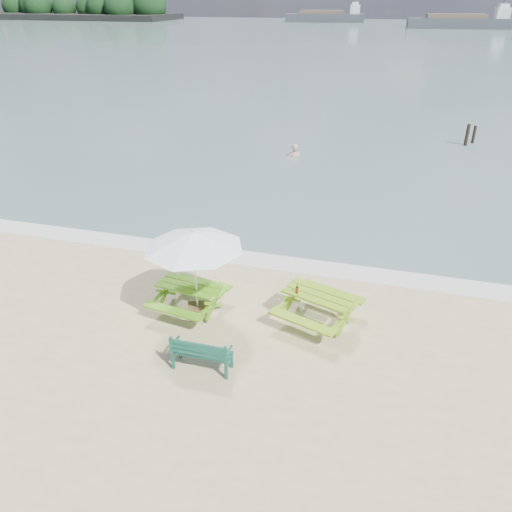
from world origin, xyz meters
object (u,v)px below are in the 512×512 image
(picnic_table_left, at_px, (189,298))
(beer_bottle, at_px, (297,290))
(side_table, at_px, (198,311))
(patio_umbrella, at_px, (193,239))
(swimmer, at_px, (294,163))
(park_bench, at_px, (202,359))
(picnic_table_right, at_px, (318,309))

(picnic_table_left, distance_m, beer_bottle, 2.64)
(side_table, height_order, patio_umbrella, patio_umbrella)
(side_table, distance_m, patio_umbrella, 1.90)
(picnic_table_left, relative_size, swimmer, 1.04)
(park_bench, distance_m, side_table, 1.89)
(picnic_table_left, xyz_separation_m, beer_bottle, (2.58, 0.27, 0.51))
(picnic_table_right, distance_m, park_bench, 3.03)
(picnic_table_right, bearing_deg, patio_umbrella, -168.72)
(beer_bottle, xyz_separation_m, swimmer, (-2.83, 13.30, -1.18))
(patio_umbrella, relative_size, beer_bottle, 11.87)
(picnic_table_right, distance_m, side_table, 2.85)
(picnic_table_right, xyz_separation_m, patio_umbrella, (-2.79, -0.56, 1.69))
(park_bench, height_order, beer_bottle, beer_bottle)
(picnic_table_left, relative_size, patio_umbrella, 0.63)
(picnic_table_right, relative_size, swimmer, 1.22)
(park_bench, height_order, patio_umbrella, patio_umbrella)
(patio_umbrella, bearing_deg, beer_bottle, 11.34)
(picnic_table_right, height_order, beer_bottle, beer_bottle)
(picnic_table_right, relative_size, patio_umbrella, 0.73)
(swimmer, bearing_deg, patio_umbrella, -87.77)
(park_bench, relative_size, swimmer, 0.68)
(picnic_table_left, height_order, patio_umbrella, patio_umbrella)
(patio_umbrella, distance_m, swimmer, 13.97)
(picnic_table_right, xyz_separation_m, swimmer, (-3.32, 13.20, -0.69))
(picnic_table_left, distance_m, side_table, 0.39)
(patio_umbrella, bearing_deg, side_table, 0.00)
(picnic_table_left, distance_m, picnic_table_right, 3.10)
(picnic_table_right, relative_size, side_table, 3.67)
(park_bench, height_order, side_table, park_bench)
(picnic_table_right, bearing_deg, picnic_table_left, -173.15)
(picnic_table_left, height_order, park_bench, park_bench)
(picnic_table_right, relative_size, beer_bottle, 8.73)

